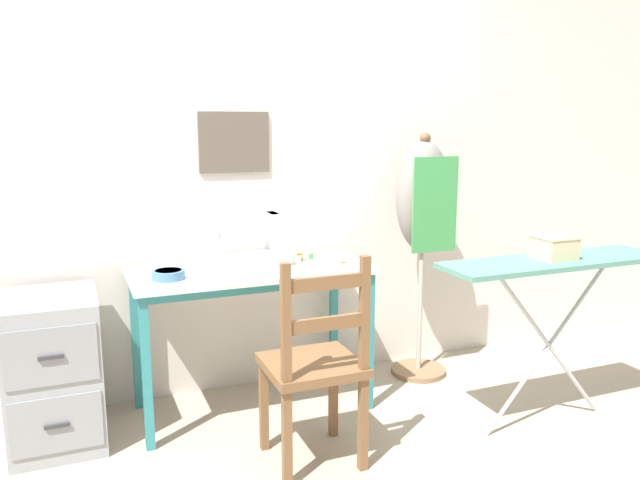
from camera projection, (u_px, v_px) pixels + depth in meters
The scene contains 14 objects.
ground_plane at pixel (269, 431), 3.00m from camera, with size 14.00×14.00×0.00m, color tan.
wall_back at pixel (231, 158), 3.31m from camera, with size 10.00×0.07×2.55m.
sewing_table at pixel (252, 287), 3.11m from camera, with size 1.18×0.54×0.75m.
sewing_machine at pixel (254, 242), 3.12m from camera, with size 0.40×0.16×0.29m.
fabric_bowl at pixel (168, 274), 2.88m from camera, with size 0.15×0.15×0.04m.
scissors at pixel (349, 263), 3.21m from camera, with size 0.13×0.10×0.01m.
thread_spool_near_machine at pixel (298, 260), 3.18m from camera, with size 0.04×0.04×0.04m.
thread_spool_mid_table at pixel (300, 256), 3.29m from camera, with size 0.04×0.04×0.04m.
thread_spool_far_edge at pixel (311, 256), 3.29m from camera, with size 0.03×0.03×0.04m.
wooden_chair at pixel (314, 366), 2.65m from camera, with size 0.40×0.38×0.94m.
filing_cabinet at pixel (55, 370), 2.85m from camera, with size 0.40×0.51×0.70m.
dress_form at pixel (423, 209), 3.51m from camera, with size 0.33×0.32×1.41m.
ironing_board at pixel (554, 269), 2.94m from camera, with size 1.14×0.31×0.84m.
storage_box at pixel (554, 247), 2.93m from camera, with size 0.17×0.17×0.11m.
Camera 1 is at (-0.81, -2.67, 1.46)m, focal length 35.00 mm.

